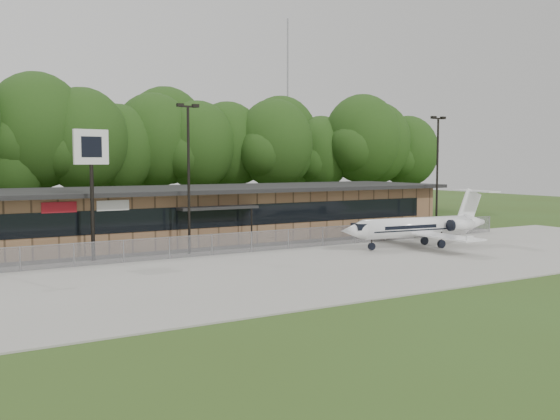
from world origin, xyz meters
TOP-DOWN VIEW (x-y plane):
  - ground at (0.00, 0.00)m, footprint 160.00×160.00m
  - apron at (0.00, 8.00)m, footprint 64.00×18.00m
  - parking_lot at (0.00, 19.50)m, footprint 50.00×9.00m
  - terminal at (-0.00, 23.94)m, footprint 41.00×11.65m
  - fence at (0.00, 15.00)m, footprint 46.00×0.04m
  - treeline at (0.00, 42.00)m, footprint 72.00×12.00m
  - radio_mast at (22.00, 48.00)m, footprint 0.20×0.20m
  - light_pole_mid at (-5.00, 16.50)m, footprint 1.55×0.30m
  - light_pole_right at (18.00, 16.50)m, footprint 1.55×0.30m
  - business_jet at (10.77, 10.79)m, footprint 12.72×11.36m
  - pole_sign at (-11.41, 16.79)m, footprint 2.21×0.44m

SIDE VIEW (x-z plane):
  - ground at x=0.00m, z-range 0.00..0.00m
  - parking_lot at x=0.00m, z-range 0.00..0.06m
  - apron at x=0.00m, z-range 0.00..0.08m
  - fence at x=0.00m, z-range 0.02..1.54m
  - business_jet at x=10.77m, z-range -0.61..3.67m
  - terminal at x=0.00m, z-range 0.03..4.33m
  - light_pole_mid at x=-5.00m, z-range 0.86..11.09m
  - light_pole_right at x=18.00m, z-range 0.86..11.09m
  - pole_sign at x=-11.41m, z-range 2.22..10.59m
  - treeline at x=0.00m, z-range 0.00..15.00m
  - radio_mast at x=22.00m, z-range 0.00..25.00m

